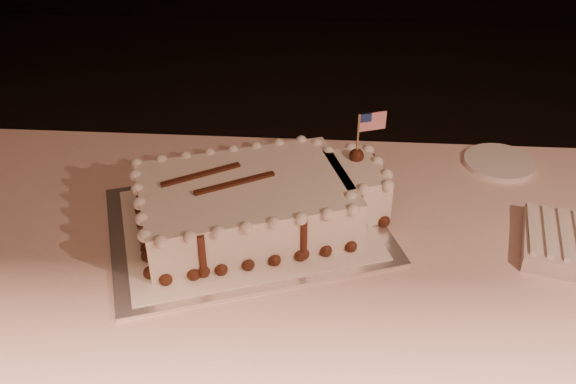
# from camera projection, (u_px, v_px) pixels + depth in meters

# --- Properties ---
(banquet_table) EXTENTS (2.40, 0.80, 0.75)m
(banquet_table) POSITION_uv_depth(u_px,v_px,m) (404.00, 384.00, 1.39)
(banquet_table) COLOR beige
(banquet_table) RESTS_ON ground
(cake_board) EXTENTS (0.61, 0.53, 0.01)m
(cake_board) POSITION_uv_depth(u_px,v_px,m) (247.00, 226.00, 1.24)
(cake_board) COLOR white
(cake_board) RESTS_ON banquet_table
(doily) EXTENTS (0.55, 0.48, 0.00)m
(doily) POSITION_uv_depth(u_px,v_px,m) (247.00, 223.00, 1.23)
(doily) COLOR white
(doily) RESTS_ON cake_board
(sheet_cake) EXTENTS (0.51, 0.38, 0.19)m
(sheet_cake) POSITION_uv_depth(u_px,v_px,m) (260.00, 201.00, 1.21)
(sheet_cake) COLOR white
(sheet_cake) RESTS_ON doily
(side_plate) EXTENTS (0.15, 0.15, 0.01)m
(side_plate) POSITION_uv_depth(u_px,v_px,m) (499.00, 163.00, 1.43)
(side_plate) COLOR white
(side_plate) RESTS_ON banquet_table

